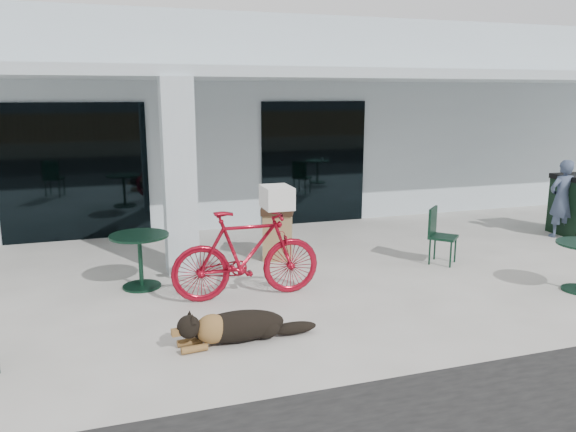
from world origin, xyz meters
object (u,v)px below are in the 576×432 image
object	(u,v)px
dog	(239,324)
trash_receptacle	(278,233)
bicycle	(247,254)
cafe_table_near	(141,261)
cafe_chair_far_a	(443,236)
person	(562,199)

from	to	relation	value
dog	trash_receptacle	xyz separation A→B (m)	(1.44, 3.14, 0.26)
bicycle	cafe_table_near	bearing A→B (deg)	58.11
cafe_chair_far_a	person	size ratio (longest dim) A/B	0.61
cafe_table_near	trash_receptacle	world-z (taller)	trash_receptacle
cafe_chair_far_a	person	xyz separation A→B (m)	(3.31, 0.88, 0.31)
trash_receptacle	person	bearing A→B (deg)	-2.85
trash_receptacle	bicycle	bearing A→B (deg)	-119.68
bicycle	person	xyz separation A→B (m)	(6.90, 1.44, 0.15)
dog	cafe_chair_far_a	world-z (taller)	cafe_chair_far_a
bicycle	cafe_chair_far_a	world-z (taller)	bicycle
cafe_table_near	bicycle	bearing A→B (deg)	-32.79
cafe_table_near	person	size ratio (longest dim) A/B	0.55
dog	trash_receptacle	world-z (taller)	trash_receptacle
cafe_chair_far_a	person	distance (m)	3.43
cafe_table_near	dog	bearing A→B (deg)	-67.37
dog	person	world-z (taller)	person
cafe_chair_far_a	person	bearing A→B (deg)	-28.94
cafe_chair_far_a	dog	bearing A→B (deg)	162.14
bicycle	cafe_chair_far_a	xyz separation A→B (m)	(3.59, 0.57, -0.16)
person	trash_receptacle	distance (m)	5.92
bicycle	dog	size ratio (longest dim) A/B	1.66
cafe_chair_far_a	bicycle	bearing A→B (deg)	145.14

